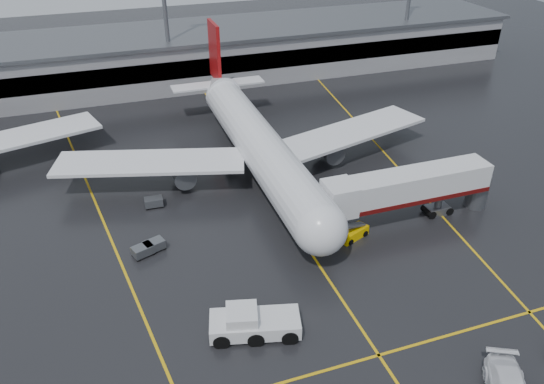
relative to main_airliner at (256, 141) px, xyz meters
name	(u,v)px	position (x,y,z in m)	size (l,w,h in m)	color
ground	(283,211)	(0.00, -9.70, -4.21)	(220.00, 220.00, 0.00)	black
apron_line_centre	(283,211)	(0.00, -9.70, -4.20)	(0.25, 90.00, 0.02)	gold
apron_line_stop	(379,355)	(0.00, -31.70, -4.20)	(60.00, 0.25, 0.02)	gold
apron_line_left	(93,197)	(-20.00, 0.30, -4.20)	(0.25, 70.00, 0.02)	gold
apron_line_right	(382,150)	(18.00, 0.30, -4.20)	(0.25, 70.00, 0.02)	gold
terminal	(193,54)	(0.00, 38.23, 0.11)	(122.00, 19.00, 8.60)	gray
light_mast_mid	(164,4)	(-5.00, 32.30, 10.27)	(3.00, 1.20, 25.45)	#595B60
main_airliner	(256,141)	(0.00, 0.00, 0.00)	(48.80, 45.60, 14.10)	silver
jet_bridge	(409,189)	(11.87, -15.70, -0.28)	(19.90, 3.40, 6.05)	silver
pushback_tractor	(252,323)	(-8.68, -26.16, -3.16)	(7.86, 4.77, 2.63)	silver
belt_loader	(353,233)	(5.14, -16.78, -3.68)	(3.68, 2.60, 2.15)	#EDB600
baggage_cart_a	(154,245)	(-14.68, -12.28, -3.58)	(2.32, 1.88, 1.12)	#595B60
baggage_cart_b	(143,250)	(-15.85, -12.79, -3.58)	(2.33, 1.91, 1.12)	#595B60
baggage_cart_c	(154,202)	(-13.52, -4.10, -3.58)	(2.05, 1.38, 1.12)	#595B60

